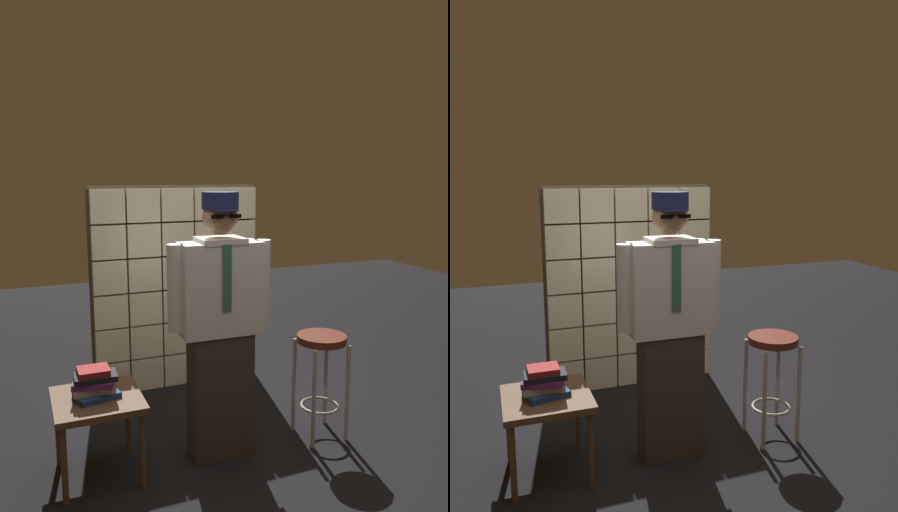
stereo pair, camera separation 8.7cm
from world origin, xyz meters
The scene contains 6 objects.
ground_plane centered at (0.00, 0.00, 0.00)m, with size 12.00×12.00×0.00m.
glass_block_wall centered at (0.00, 1.48, 0.85)m, with size 1.46×0.10×1.75m.
standing_person centered at (-0.09, 0.26, 0.90)m, with size 0.68×0.29×1.72m.
bar_stool centered at (0.65, 0.23, 0.55)m, with size 0.34×0.34×0.73m.
side_table centered at (-0.86, 0.31, 0.44)m, with size 0.52×0.52×0.51m.
book_stack centered at (-0.87, 0.31, 0.60)m, with size 0.29×0.23×0.18m.
Camera 1 is at (-1.24, -2.64, 1.84)m, focal length 35.87 mm.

